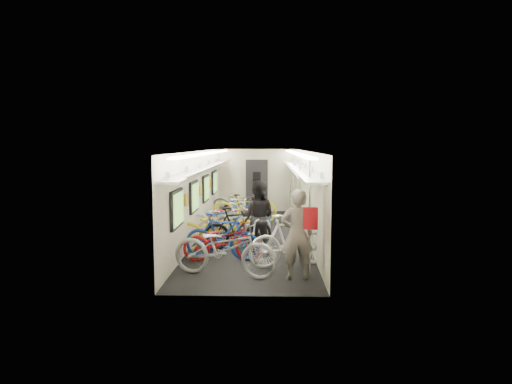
# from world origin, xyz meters

# --- Properties ---
(train_car_shell) EXTENTS (10.00, 10.00, 10.00)m
(train_car_shell) POSITION_xyz_m (-0.36, 0.71, 1.66)
(train_car_shell) COLOR black
(train_car_shell) RESTS_ON ground
(bicycle_0) EXTENTS (2.27, 1.31, 1.13)m
(bicycle_0) POSITION_xyz_m (-0.40, -3.84, 0.56)
(bicycle_0) COLOR #9D9EA2
(bicycle_0) RESTS_ON ground
(bicycle_1) EXTENTS (1.82, 0.90, 1.05)m
(bicycle_1) POSITION_xyz_m (-0.60, -2.51, 0.53)
(bicycle_1) COLOR #1A3B9C
(bicycle_1) RESTS_ON ground
(bicycle_2) EXTENTS (1.80, 0.79, 0.92)m
(bicycle_2) POSITION_xyz_m (-0.56, -2.68, 0.46)
(bicycle_2) COLOR maroon
(bicycle_2) RESTS_ON ground
(bicycle_3) EXTENTS (1.84, 1.04, 1.06)m
(bicycle_3) POSITION_xyz_m (-0.31, -1.52, 0.53)
(bicycle_3) COLOR black
(bicycle_3) RESTS_ON ground
(bicycle_4) EXTENTS (2.23, 1.31, 1.11)m
(bicycle_4) POSITION_xyz_m (-0.82, -1.55, 0.55)
(bicycle_4) COLOR yellow
(bicycle_4) RESTS_ON ground
(bicycle_5) EXTENTS (1.66, 0.56, 0.98)m
(bicycle_5) POSITION_xyz_m (-0.30, -0.10, 0.49)
(bicycle_5) COLOR silver
(bicycle_5) RESTS_ON ground
(bicycle_6) EXTENTS (2.20, 1.02, 1.11)m
(bicycle_6) POSITION_xyz_m (-0.78, -0.46, 0.56)
(bicycle_6) COLOR #ABACB0
(bicycle_6) RESTS_ON ground
(bicycle_7) EXTENTS (1.68, 0.61, 0.99)m
(bicycle_7) POSITION_xyz_m (-0.29, 0.46, 0.49)
(bicycle_7) COLOR #1B4BA3
(bicycle_7) RESTS_ON ground
(bicycle_8) EXTENTS (1.92, 0.92, 0.97)m
(bicycle_8) POSITION_xyz_m (-0.43, 1.07, 0.48)
(bicycle_8) COLOR maroon
(bicycle_8) RESTS_ON ground
(bicycle_9) EXTENTS (1.65, 0.79, 0.95)m
(bicycle_9) POSITION_xyz_m (-0.35, 2.24, 0.48)
(bicycle_9) COLOR black
(bicycle_9) RESTS_ON ground
(bicycle_10) EXTENTS (2.17, 0.92, 1.11)m
(bicycle_10) POSITION_xyz_m (-0.34, 2.28, 0.56)
(bicycle_10) COLOR yellow
(bicycle_10) RESTS_ON ground
(bicycle_11) EXTENTS (1.94, 1.21, 1.13)m
(bicycle_11) POSITION_xyz_m (0.91, -3.08, 0.57)
(bicycle_11) COLOR white
(bicycle_11) RESTS_ON ground
(bicycle_12) EXTENTS (2.17, 1.11, 1.09)m
(bicycle_12) POSITION_xyz_m (-0.55, 3.32, 0.54)
(bicycle_12) COLOR slate
(bicycle_12) RESTS_ON ground
(passenger_near) EXTENTS (0.68, 0.49, 1.74)m
(passenger_near) POSITION_xyz_m (1.00, -3.96, 0.87)
(passenger_near) COLOR gray
(passenger_near) RESTS_ON ground
(passenger_mid) EXTENTS (0.94, 0.79, 1.74)m
(passenger_mid) POSITION_xyz_m (0.20, -1.89, 0.87)
(passenger_mid) COLOR black
(passenger_mid) RESTS_ON ground
(backpack) EXTENTS (0.27, 0.17, 0.38)m
(backpack) POSITION_xyz_m (1.20, -4.56, 1.28)
(backpack) COLOR red
(backpack) RESTS_ON passenger_near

